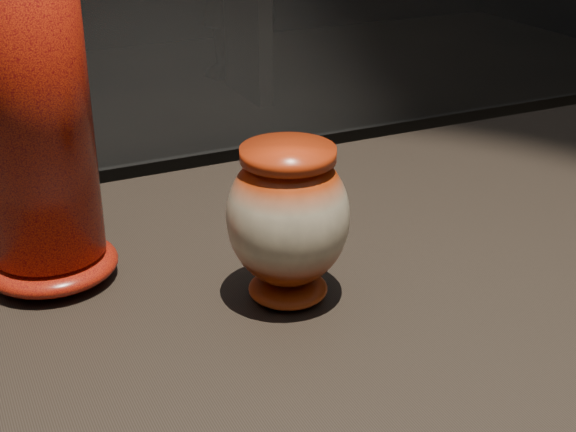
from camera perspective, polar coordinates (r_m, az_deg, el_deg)
name	(u,v)px	position (r m, az deg, el deg)	size (l,w,h in m)	color
main_vase	(288,219)	(0.74, 0.00, -0.20)	(0.14, 0.14, 0.15)	maroon
tall_vase	(28,85)	(0.77, -18.03, 8.82)	(0.16, 0.16, 0.41)	red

